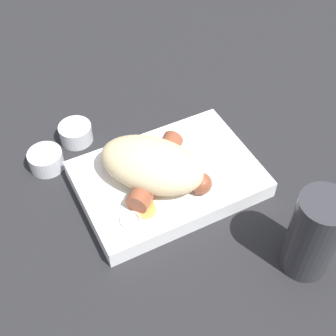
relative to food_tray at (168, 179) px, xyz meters
name	(u,v)px	position (x,y,z in m)	size (l,w,h in m)	color
ground_plane	(168,185)	(0.00, 0.00, -0.01)	(3.00, 3.00, 0.00)	#232326
food_tray	(168,179)	(0.00, 0.00, 0.00)	(0.26, 0.18, 0.03)	white
bread_roll	(153,167)	(0.03, 0.00, 0.05)	(0.17, 0.17, 0.06)	beige
sausage	(156,170)	(0.02, 0.00, 0.03)	(0.12, 0.13, 0.03)	brown
pickled_veggies	(139,209)	(0.07, 0.04, 0.02)	(0.06, 0.05, 0.00)	#F99E4C
condiment_cup_near	(76,134)	(0.09, -0.15, 0.00)	(0.05, 0.05, 0.03)	silver
condiment_cup_far	(46,161)	(0.15, -0.12, 0.00)	(0.05, 0.05, 0.03)	silver
drink_glass	(314,235)	(-0.10, 0.20, 0.05)	(0.06, 0.06, 0.13)	#333338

